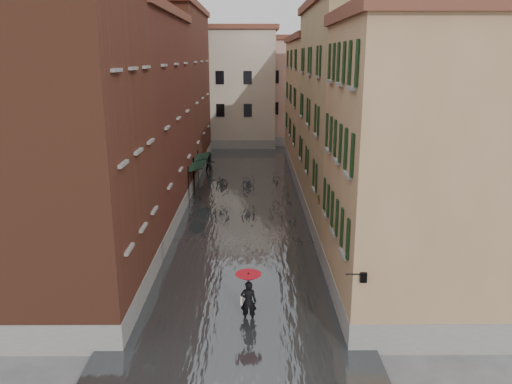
{
  "coord_description": "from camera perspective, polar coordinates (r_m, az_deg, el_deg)",
  "views": [
    {
      "loc": [
        0.64,
        -21.52,
        10.23
      ],
      "look_at": [
        0.76,
        4.96,
        3.0
      ],
      "focal_mm": 35.0,
      "sensor_mm": 36.0,
      "label": 1
    }
  ],
  "objects": [
    {
      "name": "building_right_mid",
      "position": [
        31.4,
        11.54,
        8.15
      ],
      "size": [
        6.0,
        14.0,
        13.0
      ],
      "primitive_type": "cube",
      "color": "#9C8F5E",
      "rests_on": "ground"
    },
    {
      "name": "ground",
      "position": [
        23.84,
        -1.8,
        -10.15
      ],
      "size": [
        120.0,
        120.0,
        0.0
      ],
      "primitive_type": "plane",
      "color": "#565658",
      "rests_on": "ground"
    },
    {
      "name": "awning_near",
      "position": [
        36.5,
        -6.76,
        2.89
      ],
      "size": [
        1.09,
        3.0,
        2.8
      ],
      "color": "black",
      "rests_on": "ground"
    },
    {
      "name": "window_planters",
      "position": [
        23.28,
        8.35,
        -1.67
      ],
      "size": [
        0.59,
        5.6,
        0.84
      ],
      "color": "maroon",
      "rests_on": "ground"
    },
    {
      "name": "pedestrian_main",
      "position": [
        19.94,
        -0.88,
        -11.36
      ],
      "size": [
        1.06,
        1.06,
        2.06
      ],
      "color": "black",
      "rests_on": "ground"
    },
    {
      "name": "building_left_near",
      "position": [
        21.29,
        -21.35,
        4.13
      ],
      "size": [
        6.0,
        8.0,
        13.0
      ],
      "primitive_type": "cube",
      "color": "brown",
      "rests_on": "ground"
    },
    {
      "name": "pedestrian_far",
      "position": [
        45.01,
        -5.3,
        3.31
      ],
      "size": [
        1.12,
        1.01,
        1.9
      ],
      "primitive_type": "imported",
      "rotation": [
        0.0,
        0.0,
        0.39
      ],
      "color": "black",
      "rests_on": "ground"
    },
    {
      "name": "building_right_far",
      "position": [
        46.18,
        7.76,
        9.57
      ],
      "size": [
        6.0,
        16.0,
        11.5
      ],
      "primitive_type": "cube",
      "color": "#A37C54",
      "rests_on": "ground"
    },
    {
      "name": "building_end_cream",
      "position": [
        59.75,
        -3.84,
        11.66
      ],
      "size": [
        12.0,
        9.0,
        13.0
      ],
      "primitive_type": "cube",
      "color": "beige",
      "rests_on": "ground"
    },
    {
      "name": "building_end_pink",
      "position": [
        61.9,
        4.79,
        11.3
      ],
      "size": [
        10.0,
        9.0,
        12.0
      ],
      "primitive_type": "cube",
      "color": "#CC988F",
      "rests_on": "ground"
    },
    {
      "name": "building_left_mid",
      "position": [
        31.71,
        -14.33,
        7.59
      ],
      "size": [
        6.0,
        14.0,
        12.5
      ],
      "primitive_type": "cube",
      "color": "#57251B",
      "rests_on": "ground"
    },
    {
      "name": "wall_lantern",
      "position": [
        17.51,
        12.1,
        -9.45
      ],
      "size": [
        0.71,
        0.22,
        0.35
      ],
      "color": "black",
      "rests_on": "ground"
    },
    {
      "name": "floodwater",
      "position": [
        35.98,
        -1.27,
        -1.08
      ],
      "size": [
        10.0,
        60.0,
        0.2
      ],
      "primitive_type": "cube",
      "color": "#45494D",
      "rests_on": "ground"
    },
    {
      "name": "building_right_near",
      "position": [
        21.01,
        17.37,
        2.26
      ],
      "size": [
        6.0,
        8.0,
        11.5
      ],
      "primitive_type": "cube",
      "color": "#A37C54",
      "rests_on": "ground"
    },
    {
      "name": "awning_far",
      "position": [
        39.79,
        -6.23,
        3.93
      ],
      "size": [
        1.09,
        2.93,
        2.8
      ],
      "color": "black",
      "rests_on": "ground"
    },
    {
      "name": "building_left_far",
      "position": [
        46.27,
        -9.96,
        11.05
      ],
      "size": [
        6.0,
        16.0,
        14.0
      ],
      "primitive_type": "cube",
      "color": "brown",
      "rests_on": "ground"
    }
  ]
}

